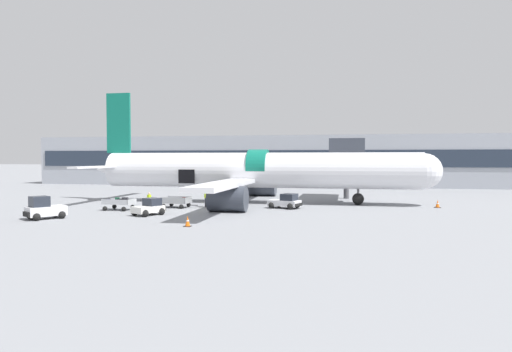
{
  "coord_description": "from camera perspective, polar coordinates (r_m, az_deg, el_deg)",
  "views": [
    {
      "loc": [
        11.27,
        -37.49,
        4.58
      ],
      "look_at": [
        2.96,
        4.64,
        2.86
      ],
      "focal_mm": 32.0,
      "sensor_mm": 36.0,
      "label": 1
    }
  ],
  "objects": [
    {
      "name": "ground_crew_driver",
      "position": [
        41.5,
        -4.41,
        -2.85
      ],
      "size": [
        0.57,
        0.48,
        1.66
      ],
      "color": "black",
      "rests_on": "ground_plane"
    },
    {
      "name": "jet_bridge_stub",
      "position": [
        51.23,
        11.26,
        2.58
      ],
      "size": [
        3.58,
        10.02,
        6.57
      ],
      "color": "#4C4C51",
      "rests_on": "ground_plane"
    },
    {
      "name": "baggage_cart_queued",
      "position": [
        41.77,
        -16.69,
        -3.35
      ],
      "size": [
        3.49,
        2.01,
        1.1
      ],
      "color": "#B7BABF",
      "rests_on": "ground_plane"
    },
    {
      "name": "ground_crew_loader_a",
      "position": [
        40.56,
        -13.21,
        -3.07
      ],
      "size": [
        0.48,
        0.54,
        1.59
      ],
      "color": "#2D2D33",
      "rests_on": "ground_plane"
    },
    {
      "name": "safety_cone_engine_left",
      "position": [
        30.86,
        -8.55,
        -5.64
      ],
      "size": [
        0.48,
        0.48,
        0.71
      ],
      "color": "black",
      "rests_on": "ground_plane"
    },
    {
      "name": "baggage_tug_rear",
      "position": [
        41.44,
        3.73,
        -3.24
      ],
      "size": [
        3.18,
        2.55,
        1.34
      ],
      "color": "silver",
      "rests_on": "ground_plane"
    },
    {
      "name": "baggage_tug_mid",
      "position": [
        37.66,
        -24.95,
        -3.8
      ],
      "size": [
        2.68,
        3.05,
        1.73
      ],
      "color": "silver",
      "rests_on": "ground_plane"
    },
    {
      "name": "ground_crew_supervisor",
      "position": [
        42.77,
        -6.22,
        -2.58
      ],
      "size": [
        0.49,
        0.64,
        1.83
      ],
      "color": "#2D2D33",
      "rests_on": "ground_plane"
    },
    {
      "name": "ground_plane",
      "position": [
        39.42,
        -5.56,
        -4.39
      ],
      "size": [
        500.0,
        500.0,
        0.0
      ],
      "primitive_type": "plane",
      "color": "gray"
    },
    {
      "name": "safety_cone_nose",
      "position": [
        45.17,
        21.75,
        -3.27
      ],
      "size": [
        0.53,
        0.53,
        0.71
      ],
      "color": "black",
      "rests_on": "ground_plane"
    },
    {
      "name": "ground_crew_loader_b",
      "position": [
        41.8,
        -5.78,
        -2.78
      ],
      "size": [
        0.53,
        0.55,
        1.7
      ],
      "color": "#2D2D33",
      "rests_on": "ground_plane"
    },
    {
      "name": "baggage_tug_lead",
      "position": [
        37.44,
        -13.21,
        -3.91
      ],
      "size": [
        2.48,
        2.83,
        1.35
      ],
      "color": "silver",
      "rests_on": "ground_plane"
    },
    {
      "name": "airplane",
      "position": [
        46.33,
        -0.28,
        0.57
      ],
      "size": [
        35.71,
        31.63,
        11.51
      ],
      "color": "silver",
      "rests_on": "ground_plane"
    },
    {
      "name": "baggage_cart_loading",
      "position": [
        42.61,
        -9.77,
        -3.29
      ],
      "size": [
        3.44,
        2.14,
        0.98
      ],
      "color": "#999BA0",
      "rests_on": "ground_plane"
    },
    {
      "name": "terminal_strip",
      "position": [
        76.22,
        2.65,
        1.91
      ],
      "size": [
        82.58,
        8.29,
        8.15
      ],
      "color": "#9EA3AD",
      "rests_on": "ground_plane"
    }
  ]
}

